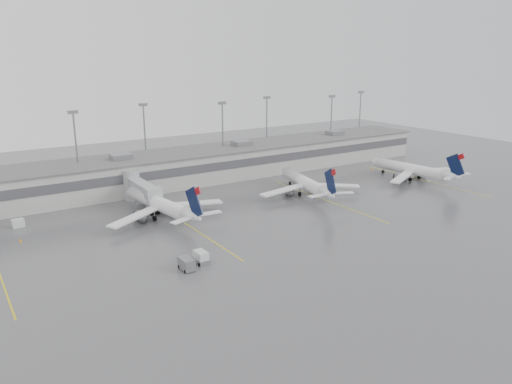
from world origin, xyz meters
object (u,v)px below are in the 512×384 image
jet_far_right (414,169)px  baggage_tug (201,258)px  jet_mid_right (307,183)px  jet_mid_left (161,204)px

jet_far_right → baggage_tug: size_ratio=9.10×
jet_mid_right → jet_far_right: (33.80, -4.21, -0.00)m
jet_mid_left → jet_far_right: jet_mid_left is taller
jet_mid_right → baggage_tug: 46.32m
jet_mid_left → jet_mid_right: jet_mid_left is taller
jet_mid_left → baggage_tug: bearing=-106.5°
jet_mid_right → baggage_tug: (-40.31, -22.72, -2.17)m
jet_mid_left → jet_far_right: size_ratio=1.02×
jet_mid_left → baggage_tug: size_ratio=9.31×
jet_far_right → jet_mid_right: bearing=167.5°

